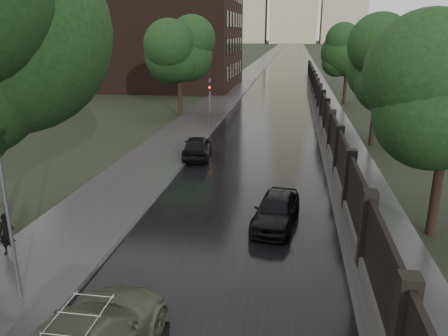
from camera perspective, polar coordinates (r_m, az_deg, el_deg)
road at (r=198.45m, az=8.66°, el=15.05°), size 8.00×420.00×0.02m
sidewalk_left at (r=198.60m, az=6.87°, el=15.15°), size 4.00×420.00×0.16m
verge_right at (r=198.47m, az=10.30°, el=14.98°), size 3.00×420.00×0.08m
fence_right at (r=40.90m, az=12.54°, el=7.94°), size 0.45×75.72×2.70m
tree_left_far at (r=39.66m, az=-5.92°, el=14.13°), size 4.25×4.25×7.39m
tree_right_b at (r=30.89m, az=19.51°, el=11.81°), size 4.08×4.08×7.01m
tree_right_c at (r=48.67m, az=15.84°, el=13.83°), size 4.08×4.08×7.01m
lamp_post at (r=13.20m, az=-26.37°, el=-5.66°), size 0.25×0.12×5.11m
traffic_light at (r=34.27m, az=-1.85°, el=8.93°), size 0.16×0.32×4.00m
brick_building at (r=63.60m, az=-10.01°, el=19.45°), size 24.00×18.00×20.00m
hatchback_left at (r=26.81m, az=-3.52°, el=2.78°), size 2.07×4.20×1.38m
car_right_near at (r=17.56m, az=6.82°, el=-5.41°), size 2.09×4.08×1.33m
pedestrian_umbrella at (r=16.31m, az=-26.85°, el=-5.21°), size 0.98×1.00×2.30m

